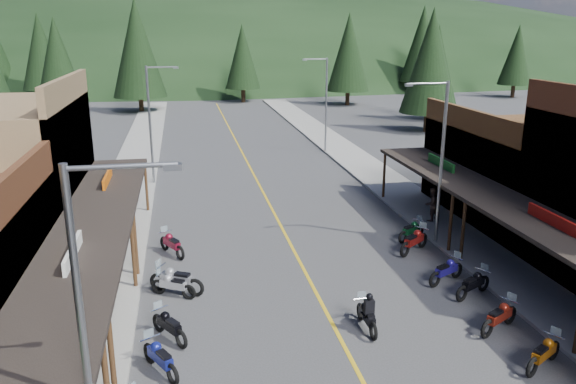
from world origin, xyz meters
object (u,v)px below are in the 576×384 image
pine_6 (517,55)px  bike_east_6 (544,352)px  bike_east_10 (414,240)px  bike_east_11 (411,229)px  streetlight_1 (152,120)px  pedestrian_east_b (431,204)px  bike_east_8 (473,283)px  streetlight_2 (439,157)px  streetlight_3 (325,101)px  bike_west_9 (173,284)px  pine_11 (431,61)px  bike_west_11 (172,243)px  pine_5 (422,44)px  bike_west_7 (160,357)px  pine_3 (242,57)px  bike_east_7 (500,315)px  pine_2 (137,48)px  pine_9 (437,65)px  bike_west_8 (169,324)px  rider_on_bike (367,314)px  pine_10 (58,62)px  streetlight_0 (91,339)px  bike_west_10 (176,278)px  pine_1 (41,52)px  shop_east_3 (524,173)px

pine_6 → bike_east_6: 78.02m
bike_east_10 → bike_east_11: 1.67m
streetlight_1 → pedestrian_east_b: bearing=-36.0°
bike_east_8 → streetlight_2: bearing=143.5°
bike_east_6 → pedestrian_east_b: (2.41, 13.59, 0.52)m
streetlight_3 → bike_west_9: 28.64m
pine_11 → bike_west_11: bearing=-131.6°
bike_east_8 → pine_5: bearing=130.6°
pine_6 → bike_west_7: bearing=-128.8°
bike_west_9 → bike_east_11: bearing=-40.0°
pine_3 → bike_east_7: 66.52m
pine_2 → bike_west_9: (4.33, -53.40, -7.44)m
bike_east_6 → bike_east_7: (-0.13, 2.35, 0.03)m
bike_east_10 → pine_11: bearing=118.5°
pine_9 → bike_west_8: (-29.78, -43.68, -5.79)m
bike_east_6 → bike_east_8: bearing=146.4°
bike_west_8 → rider_on_bike: bearing=-37.3°
streetlight_2 → bike_east_7: size_ratio=3.77×
pedestrian_east_b → bike_west_8: bearing=10.0°
pine_5 → rider_on_bike: size_ratio=7.04×
pine_2 → pine_9: size_ratio=1.30×
bike_east_7 → pine_5: bearing=129.7°
pine_10 → pedestrian_east_b: pine_10 is taller
streetlight_3 → pine_5: bearing=57.2°
streetlight_1 → bike_east_10: (12.54, -14.83, -3.81)m
pine_2 → pine_9: bearing=-20.9°
bike_west_8 → bike_east_10: (11.37, 5.85, 0.06)m
streetlight_3 → rider_on_bike: (-5.87, -29.29, -3.85)m
bike_west_7 → bike_east_6: bearing=-38.9°
streetlight_2 → pine_10: size_ratio=0.69×
pine_5 → bike_west_9: (-39.67, -67.40, -7.44)m
bike_east_10 → streetlight_0: bearing=-80.1°
bike_west_7 → bike_west_10: 5.51m
pine_9 → pedestrian_east_b: bearing=-114.9°
streetlight_3 → pine_1: 50.65m
bike_west_7 → bike_west_11: (0.27, 9.63, 0.01)m
streetlight_3 → pedestrian_east_b: size_ratio=4.25×
bike_east_8 → bike_east_10: 4.80m
pine_1 → rider_on_bike: size_ratio=6.28×
bike_west_10 → bike_east_11: bearing=-43.0°
streetlight_3 → pine_9: 22.79m
streetlight_3 → bike_east_10: 23.18m
pine_9 → rider_on_bike: pine_9 is taller
pine_3 → bike_east_7: pine_3 is taller
shop_east_3 → bike_east_8: shop_east_3 is taller
bike_west_7 → rider_on_bike: bearing=-18.8°
pine_2 → bike_east_10: (15.59, -50.83, -7.34)m
shop_east_3 → bike_east_10: bearing=-153.2°
bike_west_11 → bike_east_8: 13.55m
bike_west_10 → bike_east_6: (11.31, -7.45, -0.09)m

